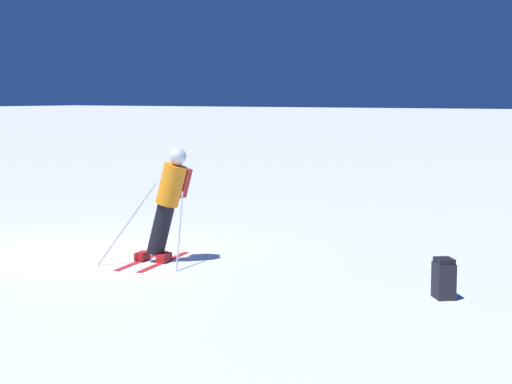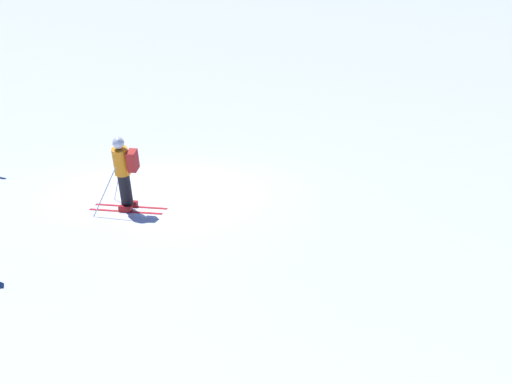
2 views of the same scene
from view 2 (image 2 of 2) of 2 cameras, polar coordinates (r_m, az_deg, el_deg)
ground_plane at (r=19.95m, az=-6.17°, el=0.04°), size 300.00×300.00×0.00m
skier at (r=18.26m, az=-8.81°, el=1.45°), size 1.25×1.70×1.75m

